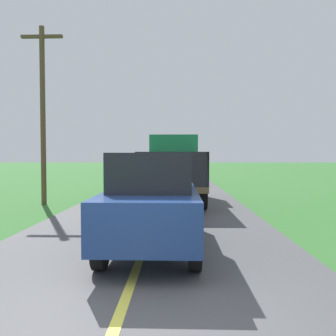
% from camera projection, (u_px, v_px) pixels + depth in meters
% --- Properties ---
extents(road_surface, '(6.40, 120.00, 0.08)m').
position_uv_depth(road_surface, '(113.00, 336.00, 3.38)').
color(road_surface, '#4C4C4F').
rests_on(road_surface, ground).
extents(centre_line, '(0.14, 108.00, 0.01)m').
position_uv_depth(centre_line, '(113.00, 332.00, 3.38)').
color(centre_line, '#E0D64C').
rests_on(centre_line, road_surface).
extents(banana_truck_near, '(2.38, 5.82, 2.80)m').
position_uv_depth(banana_truck_near, '(173.00, 167.00, 13.69)').
color(banana_truck_near, '#2D2D30').
rests_on(banana_truck_near, road_surface).
extents(banana_truck_far, '(2.38, 5.82, 2.80)m').
position_uv_depth(banana_truck_far, '(174.00, 163.00, 22.94)').
color(banana_truck_far, '#2D2D30').
rests_on(banana_truck_far, road_surface).
extents(utility_pole_roadside, '(1.65, 0.20, 7.08)m').
position_uv_depth(utility_pole_roadside, '(43.00, 110.00, 12.76)').
color(utility_pole_roadside, brown).
rests_on(utility_pole_roadside, ground).
extents(following_car, '(1.74, 4.10, 1.92)m').
position_uv_depth(following_car, '(153.00, 200.00, 6.40)').
color(following_car, navy).
rests_on(following_car, road_surface).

